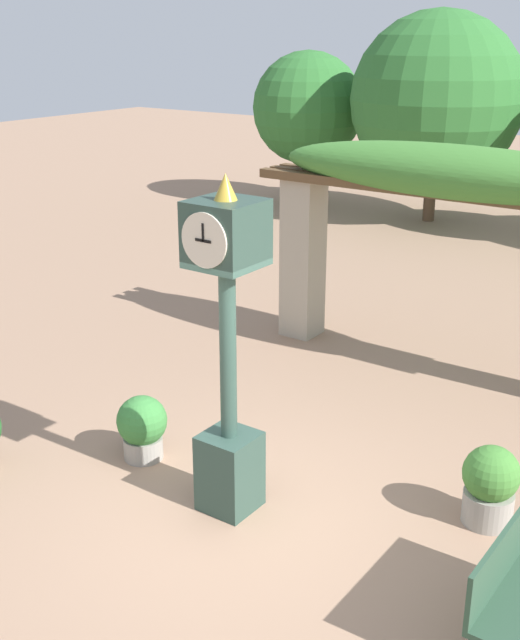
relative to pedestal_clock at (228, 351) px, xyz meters
name	(u,v)px	position (x,y,z in m)	size (l,w,h in m)	color
ground_plane	(243,521)	(0.26, -0.13, -1.63)	(60.00, 60.00, 0.00)	#9E7A60
pedestal_clock	(228,351)	(0.00, 0.00, 0.00)	(0.58, 0.63, 3.25)	#2D473D
pergola	(452,200)	(0.26, 4.36, 0.69)	(5.58, 1.11, 3.02)	#A89E89
potted_plant_near_right	(490,484)	(2.13, 1.20, -1.23)	(0.53, 0.53, 0.79)	gray
potted_plant_far_left	(142,426)	(-1.34, 0.20, -1.26)	(0.54, 0.54, 0.72)	gray
park_bench	(516,589)	(2.83, -0.14, -1.21)	(0.42, 1.35, 0.89)	#2D4C38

